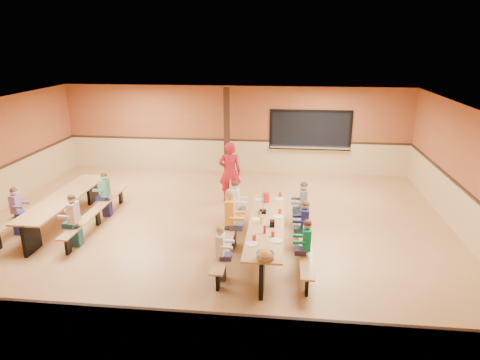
# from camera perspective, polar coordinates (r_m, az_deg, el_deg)

# --- Properties ---
(ground) EXTENTS (12.00, 12.00, 0.00)m
(ground) POSITION_cam_1_polar(r_m,az_deg,el_deg) (10.71, -3.90, -6.55)
(ground) COLOR #A16C3D
(ground) RESTS_ON ground
(room_envelope) EXTENTS (12.04, 10.04, 3.02)m
(room_envelope) POSITION_cam_1_polar(r_m,az_deg,el_deg) (10.44, -3.99, -3.11)
(room_envelope) COLOR #9A512C
(room_envelope) RESTS_ON ground
(kitchen_pass_through) EXTENTS (2.78, 0.28, 1.38)m
(kitchen_pass_through) POSITION_cam_1_polar(r_m,az_deg,el_deg) (14.85, 9.36, 6.36)
(kitchen_pass_through) COLOR black
(kitchen_pass_through) RESTS_ON ground
(structural_post) EXTENTS (0.18, 0.18, 3.00)m
(structural_post) POSITION_cam_1_polar(r_m,az_deg,el_deg) (14.42, -1.78, 6.28)
(structural_post) COLOR black
(structural_post) RESTS_ON ground
(cafeteria_table_main) EXTENTS (1.91, 3.70, 0.74)m
(cafeteria_table_main) POSITION_cam_1_polar(r_m,az_deg,el_deg) (9.37, 3.55, -6.77)
(cafeteria_table_main) COLOR #A77742
(cafeteria_table_main) RESTS_ON ground
(cafeteria_table_second) EXTENTS (1.91, 3.70, 0.74)m
(cafeteria_table_second) POSITION_cam_1_polar(r_m,az_deg,el_deg) (11.68, -22.27, -2.99)
(cafeteria_table_second) COLOR #A77742
(cafeteria_table_second) RESTS_ON ground
(seated_child_white_left) EXTENTS (0.33, 0.27, 1.12)m
(seated_child_white_left) POSITION_cam_1_polar(r_m,az_deg,el_deg) (8.36, -2.61, -9.76)
(seated_child_white_left) COLOR white
(seated_child_white_left) RESTS_ON ground
(seated_adult_yellow) EXTENTS (0.44, 0.36, 1.35)m
(seated_adult_yellow) POSITION_cam_1_polar(r_m,az_deg,el_deg) (9.57, -1.33, -5.21)
(seated_adult_yellow) COLOR #FEAF2D
(seated_adult_yellow) RESTS_ON ground
(seated_child_grey_left) EXTENTS (0.38, 0.31, 1.24)m
(seated_child_grey_left) POSITION_cam_1_polar(r_m,az_deg,el_deg) (10.46, -0.65, -3.45)
(seated_child_grey_left) COLOR white
(seated_child_grey_left) RESTS_ON ground
(seated_child_teal_right) EXTENTS (0.34, 0.28, 1.16)m
(seated_child_teal_right) POSITION_cam_1_polar(r_m,az_deg,el_deg) (8.62, 8.83, -8.94)
(seated_child_teal_right) COLOR #108261
(seated_child_teal_right) RESTS_ON ground
(seated_child_navy_right) EXTENTS (0.35, 0.29, 1.17)m
(seated_child_navy_right) POSITION_cam_1_polar(r_m,az_deg,el_deg) (9.51, 8.60, -6.16)
(seated_child_navy_right) COLOR #19194F
(seated_child_navy_right) RESTS_ON ground
(seated_child_char_right) EXTENTS (0.38, 0.31, 1.23)m
(seated_child_char_right) POSITION_cam_1_polar(r_m,az_deg,el_deg) (10.52, 8.41, -3.54)
(seated_child_char_right) COLOR #4C5255
(seated_child_char_right) RESTS_ON ground
(seated_child_purple_sec) EXTENTS (0.35, 0.29, 1.17)m
(seated_child_purple_sec) POSITION_cam_1_polar(r_m,az_deg,el_deg) (11.51, -27.59, -3.73)
(seated_child_purple_sec) COLOR #7A4D76
(seated_child_purple_sec) RESTS_ON ground
(seated_child_green_sec) EXTENTS (0.36, 0.29, 1.19)m
(seated_child_green_sec) POSITION_cam_1_polar(r_m,az_deg,el_deg) (11.80, -17.45, -1.89)
(seated_child_green_sec) COLOR #3D7F67
(seated_child_green_sec) RESTS_ON ground
(seated_child_tan_sec) EXTENTS (0.38, 0.31, 1.22)m
(seated_child_tan_sec) POSITION_cam_1_polar(r_m,az_deg,el_deg) (10.34, -21.22, -5.07)
(seated_child_tan_sec) COLOR #C4AB9A
(seated_child_tan_sec) RESTS_ON ground
(standing_woman) EXTENTS (0.69, 0.50, 1.76)m
(standing_woman) POSITION_cam_1_polar(r_m,az_deg,el_deg) (12.23, -1.36, 1.08)
(standing_woman) COLOR #A9131F
(standing_woman) RESTS_ON ground
(punch_pitcher) EXTENTS (0.16, 0.16, 0.22)m
(punch_pitcher) POSITION_cam_1_polar(r_m,az_deg,el_deg) (10.34, 3.52, -2.37)
(punch_pitcher) COLOR red
(punch_pitcher) RESTS_ON cafeteria_table_main
(chip_bowl) EXTENTS (0.32, 0.32, 0.15)m
(chip_bowl) POSITION_cam_1_polar(r_m,az_deg,el_deg) (7.77, 3.39, -9.97)
(chip_bowl) COLOR orange
(chip_bowl) RESTS_ON cafeteria_table_main
(napkin_dispenser) EXTENTS (0.10, 0.14, 0.13)m
(napkin_dispenser) POSITION_cam_1_polar(r_m,az_deg,el_deg) (9.04, 4.32, -5.82)
(napkin_dispenser) COLOR black
(napkin_dispenser) RESTS_ON cafeteria_table_main
(condiment_mustard) EXTENTS (0.06, 0.06, 0.17)m
(condiment_mustard) POSITION_cam_1_polar(r_m,az_deg,el_deg) (9.15, 2.85, -5.35)
(condiment_mustard) COLOR yellow
(condiment_mustard) RESTS_ON cafeteria_table_main
(condiment_ketchup) EXTENTS (0.06, 0.06, 0.17)m
(condiment_ketchup) POSITION_cam_1_polar(r_m,az_deg,el_deg) (8.72, 3.30, -6.60)
(condiment_ketchup) COLOR #B2140F
(condiment_ketchup) RESTS_ON cafeteria_table_main
(table_paddle) EXTENTS (0.16, 0.16, 0.56)m
(table_paddle) POSITION_cam_1_polar(r_m,az_deg,el_deg) (9.69, 3.06, -3.65)
(table_paddle) COLOR black
(table_paddle) RESTS_ON cafeteria_table_main
(place_settings) EXTENTS (0.65, 3.30, 0.11)m
(place_settings) POSITION_cam_1_polar(r_m,az_deg,el_deg) (9.26, 3.58, -5.26)
(place_settings) COLOR beige
(place_settings) RESTS_ON cafeteria_table_main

